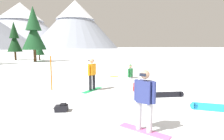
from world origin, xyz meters
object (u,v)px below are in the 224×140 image
Objects in this scene: loose_snowboard_far_spare at (166,94)px; backpack_red at (137,88)px; pine_tree_leaning at (39,47)px; trail_marker_pole at (51,73)px; pine_tree_broad at (34,32)px; snowboarder_foreground at (145,100)px; snowboarder_background at (128,73)px; backpack_black at (62,108)px; loose_snowboard_near_right at (219,108)px; snowboarder_midground at (92,74)px; pine_tree_short at (14,39)px.

backpack_red is at bearing 117.10° from loose_snowboard_far_spare.
loose_snowboard_far_spare is at bearing -80.12° from pine_tree_leaning.
pine_tree_broad reaches higher than trail_marker_pole.
loose_snowboard_far_spare is (2.78, 2.55, -0.76)m from snowboarder_foreground.
backpack_black is at bearing -135.34° from snowboarder_background.
trail_marker_pole is 0.22× the size of pine_tree_broad.
backpack_black is 4.18m from backpack_red.
loose_snowboard_near_right is 0.39× the size of pine_tree_leaning.
loose_snowboard_near_right is 7.73m from trail_marker_pole.
snowboarder_foreground is 6.30m from trail_marker_pole.
snowboarder_background is 0.41× the size of pine_tree_leaning.
snowboarder_midground is 4.49m from snowboarder_background.
snowboarder_background is at bearing 87.79° from loose_snowboard_near_right.
pine_tree_short reaches higher than backpack_red.
backpack_red reaches higher than loose_snowboard_far_spare.
pine_tree_short is at bearing 105.81° from backpack_red.
loose_snowboard_far_spare is at bearing 103.24° from loose_snowboard_near_right.
loose_snowboard_near_right is at bearing -76.76° from loose_snowboard_far_spare.
loose_snowboard_near_right is at bearing -77.19° from pine_tree_broad.
snowboarder_background is 1.01× the size of loose_snowboard_far_spare.
loose_snowboard_far_spare is 29.99m from pine_tree_short.
loose_snowboard_near_right is at bearing -22.63° from backpack_black.
snowboarder_midground is at bearing 123.99° from loose_snowboard_near_right.
loose_snowboard_far_spare is at bearing -98.70° from snowboarder_background.
backpack_black is 0.14× the size of pine_tree_leaning.
loose_snowboard_far_spare is (-0.81, -5.31, -0.23)m from snowboarder_background.
pine_tree_short is (-3.75, 25.14, 2.58)m from trail_marker_pole.
pine_tree_broad reaches higher than backpack_red.
snowboarder_foreground is at bearing -86.31° from pine_tree_leaning.
loose_snowboard_far_spare is at bearing -43.58° from snowboarder_midground.
snowboarder_midground reaches higher than backpack_black.
backpack_black is (-1.85, 2.48, -0.76)m from snowboarder_foreground.
pine_tree_short is (-3.74, 1.73, 1.28)m from pine_tree_leaning.
snowboarder_midground is 3.83m from loose_snowboard_far_spare.
snowboarder_midground is 21.65m from pine_tree_broad.
trail_marker_pole is 0.45× the size of pine_tree_leaning.
snowboarder_midground is 1.03× the size of loose_snowboard_far_spare.
snowboarder_background is at bearing -68.38° from pine_tree_short.
pine_tree_leaning is at bearing 99.88° from loose_snowboard_far_spare.
loose_snowboard_near_right is 2.28m from loose_snowboard_far_spare.
pine_tree_leaning is (-4.68, 26.86, 2.07)m from loose_snowboard_far_spare.
pine_tree_broad is at bearing 97.18° from snowboarder_midground.
pine_tree_short is (-5.64, 31.14, 2.60)m from snowboarder_foreground.
loose_snowboard_far_spare is 4.63m from backpack_black.
snowboarder_background is 5.38m from loose_snowboard_far_spare.
pine_tree_leaning is 4.31m from pine_tree_short.
snowboarder_foreground is at bearing -53.35° from backpack_black.
snowboarder_foreground is 3.85m from loose_snowboard_far_spare.
snowboarder_midground is 0.26× the size of pine_tree_short.
pine_tree_short is at bearing 106.40° from loose_snowboard_far_spare.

